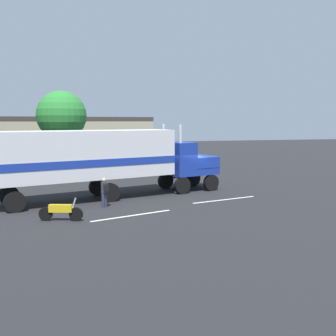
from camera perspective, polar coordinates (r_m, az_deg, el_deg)
The scene contains 9 objects.
ground_plane at distance 26.13m, azimuth 2.74°, elevation -3.37°, with size 120.00×120.00×0.00m, color #232326.
lane_stripe_near at distance 23.34m, azimuth 8.38°, elevation -4.68°, with size 4.40×0.16×0.01m, color silver.
lane_stripe_mid at distance 19.41m, azimuth -5.34°, elevation -7.05°, with size 4.40×0.16×0.01m, color silver.
semi_truck at distance 23.48m, azimuth -9.36°, elevation 1.58°, with size 14.30×6.23×4.50m.
person_bystander at distance 21.27m, azimuth -9.44°, elevation -3.42°, with size 0.42×0.48×1.63m.
parked_car at distance 32.91m, azimuth -23.36°, elevation -0.36°, with size 4.75×3.43×1.57m.
motorcycle at distance 18.92m, azimuth -15.62°, elevation -6.17°, with size 2.05×0.70×1.12m.
tree_left at distance 39.12m, azimuth -15.54°, elevation 7.48°, with size 4.82×4.82×7.62m.
building_backdrop at distance 54.00m, azimuth -14.64°, elevation 4.81°, with size 23.87×11.99×5.22m.
Camera 1 is at (-7.64, -24.54, 4.73)m, focal length 41.03 mm.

